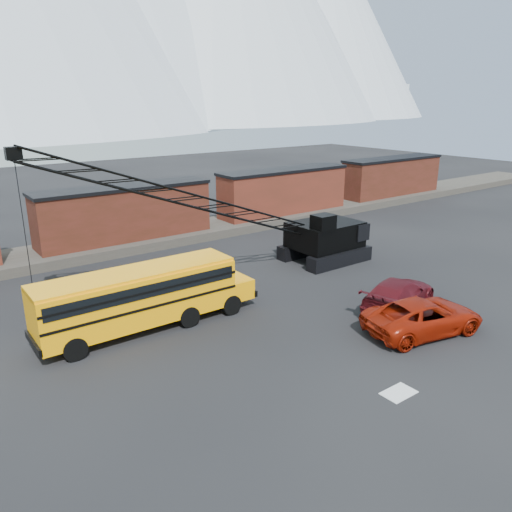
{
  "coord_description": "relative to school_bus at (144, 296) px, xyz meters",
  "views": [
    {
      "loc": [
        -14.39,
        -14.52,
        11.23
      ],
      "look_at": [
        1.08,
        6.36,
        3.0
      ],
      "focal_mm": 35.0,
      "sensor_mm": 36.0,
      "label": 1
    }
  ],
  "objects": [
    {
      "name": "ground",
      "position": [
        5.07,
        -7.48,
        -1.79
      ],
      "size": [
        160.0,
        160.0,
        0.0
      ],
      "primitive_type": "plane",
      "color": "black",
      "rests_on": "ground"
    },
    {
      "name": "maroon_suv",
      "position": [
        12.44,
        -5.97,
        -0.95
      ],
      "size": [
        6.2,
        3.7,
        1.68
      ],
      "primitive_type": "imported",
      "rotation": [
        0.0,
        0.0,
        1.82
      ],
      "color": "#4C0D14",
      "rests_on": "ground"
    },
    {
      "name": "boxcar_mid",
      "position": [
        5.07,
        14.52,
        0.97
      ],
      "size": [
        13.7,
        3.1,
        4.17
      ],
      "color": "#531F17",
      "rests_on": "gravel_berm"
    },
    {
      "name": "snow_patch",
      "position": [
        5.57,
        -11.48,
        -1.78
      ],
      "size": [
        1.4,
        0.9,
        0.02
      ],
      "primitive_type": "cube",
      "color": "silver",
      "rests_on": "ground"
    },
    {
      "name": "gravel_berm",
      "position": [
        5.07,
        14.52,
        -1.44
      ],
      "size": [
        120.0,
        5.0,
        0.7
      ],
      "primitive_type": "cube",
      "color": "#4D463F",
      "rests_on": "ground"
    },
    {
      "name": "boxcar_east_far",
      "position": [
        37.07,
        14.52,
        0.97
      ],
      "size": [
        13.7,
        3.1,
        4.17
      ],
      "color": "#531F17",
      "rests_on": "gravel_berm"
    },
    {
      "name": "crawler_crane",
      "position": [
        6.88,
        3.17,
        2.98
      ],
      "size": [
        22.96,
        4.2,
        9.31
      ],
      "color": "black",
      "rests_on": "ground"
    },
    {
      "name": "boxcar_east_near",
      "position": [
        21.07,
        14.52,
        0.97
      ],
      "size": [
        13.7,
        3.1,
        4.17
      ],
      "color": "#4B2015",
      "rests_on": "gravel_berm"
    },
    {
      "name": "school_bus",
      "position": [
        0.0,
        0.0,
        0.0
      ],
      "size": [
        11.65,
        2.65,
        3.19
      ],
      "color": "#FFA005",
      "rests_on": "ground"
    },
    {
      "name": "red_pickup",
      "position": [
        10.94,
        -8.68,
        -0.93
      ],
      "size": [
        6.71,
        4.14,
        1.73
      ],
      "primitive_type": "imported",
      "rotation": [
        0.0,
        0.0,
        1.36
      ],
      "color": "maroon",
      "rests_on": "ground"
    }
  ]
}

